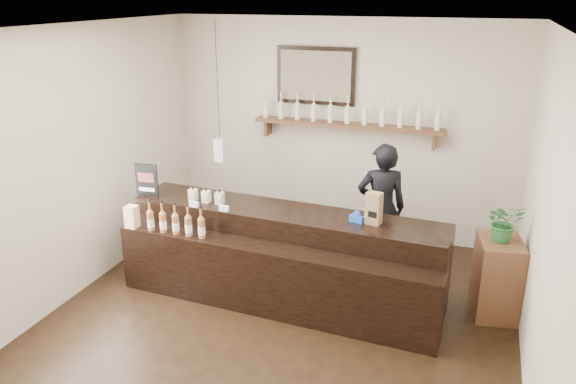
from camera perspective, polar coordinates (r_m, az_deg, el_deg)
The scene contains 10 objects.
ground at distance 5.63m, azimuth -1.36°, elevation -13.54°, with size 5.00×5.00×0.00m, color black.
room_shell at distance 4.91m, azimuth -1.52°, elevation 3.31°, with size 5.00×5.00×5.00m.
back_wall_decor at distance 7.14m, azimuth 4.11°, elevation 8.97°, with size 2.66×0.96×1.69m.
counter at distance 5.92m, azimuth -0.74°, elevation -6.80°, with size 3.40×1.07×1.10m.
promo_sign at distance 6.36m, azimuth -14.18°, elevation 1.18°, with size 0.27×0.04×0.37m.
paper_bag at distance 5.50m, azimuth 8.70°, elevation -1.65°, with size 0.17×0.14×0.32m.
tape_dispenser at distance 5.56m, azimuth 6.97°, elevation -2.62°, with size 0.15×0.09×0.12m.
side_cabinet at distance 6.02m, azimuth 20.42°, elevation -8.12°, with size 0.49×0.61×0.80m.
potted_plant at distance 5.78m, azimuth 21.12°, elevation -2.89°, with size 0.35×0.30×0.38m, color #28652F.
shopkeeper at distance 6.43m, azimuth 9.48°, elevation -0.81°, with size 0.63×0.41×1.72m, color black.
Camera 1 is at (1.67, -4.40, 3.10)m, focal length 35.00 mm.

